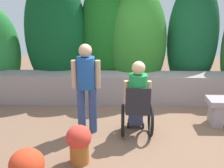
{
  "coord_description": "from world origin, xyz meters",
  "views": [
    {
      "loc": [
        -0.48,
        -4.26,
        2.37
      ],
      "look_at": [
        -0.6,
        0.18,
        0.85
      ],
      "focal_mm": 43.17,
      "sensor_mm": 36.0,
      "label": 1
    }
  ],
  "objects_px": {
    "person_standing_companion": "(86,83)",
    "flower_pot_small_foreground": "(27,167)",
    "flower_pot_purple_near": "(79,142)",
    "person_in_wheelchair": "(137,101)"
  },
  "relations": [
    {
      "from": "person_standing_companion",
      "to": "flower_pot_small_foreground",
      "type": "distance_m",
      "value": 1.71
    },
    {
      "from": "flower_pot_purple_near",
      "to": "flower_pot_small_foreground",
      "type": "relative_size",
      "value": 1.09
    },
    {
      "from": "person_in_wheelchair",
      "to": "flower_pot_small_foreground",
      "type": "relative_size",
      "value": 2.46
    },
    {
      "from": "person_in_wheelchair",
      "to": "flower_pot_small_foreground",
      "type": "bearing_deg",
      "value": -136.94
    },
    {
      "from": "person_in_wheelchair",
      "to": "flower_pot_purple_near",
      "type": "bearing_deg",
      "value": -136.78
    },
    {
      "from": "person_in_wheelchair",
      "to": "flower_pot_purple_near",
      "type": "xyz_separation_m",
      "value": [
        -0.88,
        -0.85,
        -0.29
      ]
    },
    {
      "from": "person_in_wheelchair",
      "to": "flower_pot_purple_near",
      "type": "height_order",
      "value": "person_in_wheelchair"
    },
    {
      "from": "person_in_wheelchair",
      "to": "flower_pot_small_foreground",
      "type": "distance_m",
      "value": 2.05
    },
    {
      "from": "person_standing_companion",
      "to": "flower_pot_small_foreground",
      "type": "bearing_deg",
      "value": -126.74
    },
    {
      "from": "person_standing_companion",
      "to": "flower_pot_purple_near",
      "type": "relative_size",
      "value": 2.68
    }
  ]
}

